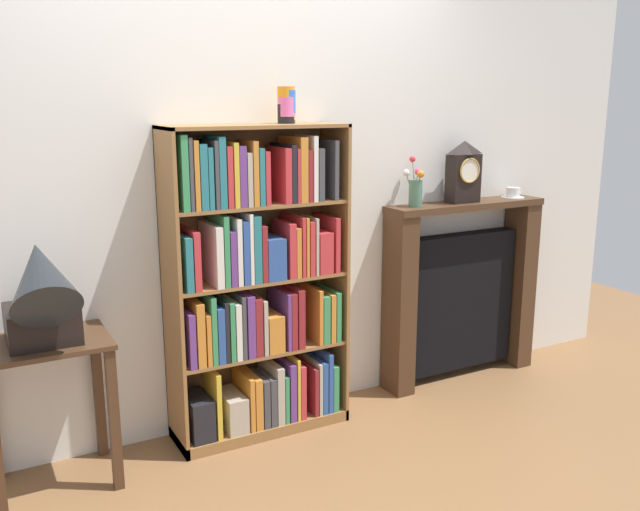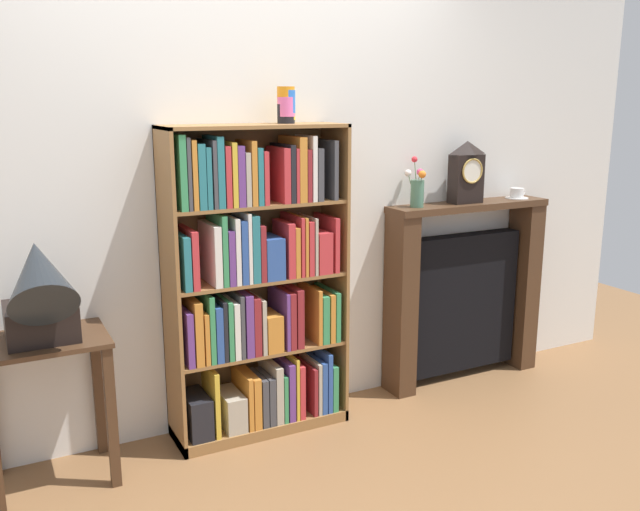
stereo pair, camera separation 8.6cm
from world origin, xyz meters
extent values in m
cube|color=brown|center=(0.00, 0.00, -0.01)|extent=(8.06, 6.40, 0.02)
cube|color=silver|center=(0.18, 0.28, 1.30)|extent=(5.06, 0.08, 2.60)
cube|color=olive|center=(-0.45, 0.08, 0.80)|extent=(0.02, 0.31, 1.61)
cube|color=olive|center=(0.45, 0.08, 0.80)|extent=(0.02, 0.31, 1.61)
cube|color=brown|center=(0.00, 0.23, 0.80)|extent=(0.92, 0.01, 1.61)
cube|color=olive|center=(0.00, 0.08, 1.60)|extent=(0.92, 0.31, 0.02)
cube|color=olive|center=(0.00, 0.08, 0.03)|extent=(0.92, 0.31, 0.06)
cube|color=black|center=(-0.36, 0.06, 0.17)|extent=(0.11, 0.24, 0.21)
cube|color=gold|center=(-0.28, 0.05, 0.23)|extent=(0.02, 0.23, 0.35)
cube|color=#B2A893|center=(-0.18, 0.05, 0.15)|extent=(0.11, 0.23, 0.19)
cube|color=orange|center=(-0.10, 0.07, 0.20)|extent=(0.02, 0.27, 0.28)
cube|color=orange|center=(-0.06, 0.05, 0.20)|extent=(0.04, 0.23, 0.28)
cube|color=#424247|center=(-0.02, 0.04, 0.19)|extent=(0.03, 0.22, 0.26)
cube|color=#424247|center=(0.02, 0.04, 0.19)|extent=(0.04, 0.21, 0.26)
cube|color=#B2A893|center=(0.06, 0.07, 0.22)|extent=(0.04, 0.26, 0.31)
cube|color=#388E56|center=(0.09, 0.06, 0.19)|extent=(0.02, 0.26, 0.26)
cube|color=#663884|center=(0.13, 0.05, 0.22)|extent=(0.03, 0.23, 0.32)
cube|color=gold|center=(0.16, 0.04, 0.23)|extent=(0.02, 0.21, 0.34)
cube|color=#C63338|center=(0.19, 0.05, 0.21)|extent=(0.03, 0.24, 0.30)
cube|color=maroon|center=(0.27, 0.07, 0.19)|extent=(0.02, 0.26, 0.27)
cube|color=#B2A893|center=(0.29, 0.06, 0.20)|extent=(0.02, 0.26, 0.29)
cube|color=#2D519E|center=(0.32, 0.05, 0.21)|extent=(0.03, 0.24, 0.29)
cube|color=#2D519E|center=(0.36, 0.05, 0.23)|extent=(0.03, 0.23, 0.34)
cube|color=#388E56|center=(0.39, 0.04, 0.19)|extent=(0.03, 0.22, 0.26)
cube|color=olive|center=(0.00, 0.08, 0.45)|extent=(0.89, 0.29, 0.02)
cube|color=#663884|center=(-0.40, 0.05, 0.60)|extent=(0.03, 0.23, 0.27)
cube|color=orange|center=(-0.36, 0.07, 0.62)|extent=(0.04, 0.26, 0.32)
cube|color=orange|center=(-0.32, 0.05, 0.59)|extent=(0.02, 0.23, 0.26)
cube|color=#388E56|center=(-0.29, 0.06, 0.63)|extent=(0.03, 0.26, 0.34)
cube|color=#2D519E|center=(-0.25, 0.05, 0.60)|extent=(0.04, 0.23, 0.28)
cube|color=black|center=(-0.22, 0.06, 0.61)|extent=(0.02, 0.25, 0.31)
cube|color=#388E56|center=(-0.20, 0.05, 0.61)|extent=(0.02, 0.23, 0.30)
cube|color=white|center=(-0.16, 0.04, 0.61)|extent=(0.03, 0.22, 0.29)
cube|color=#424247|center=(-0.14, 0.05, 0.62)|extent=(0.02, 0.23, 0.32)
cube|color=#663884|center=(-0.10, 0.04, 0.62)|extent=(0.04, 0.21, 0.32)
cube|color=maroon|center=(-0.06, 0.05, 0.61)|extent=(0.04, 0.22, 0.30)
cube|color=#B2A893|center=(-0.02, 0.05, 0.60)|extent=(0.02, 0.22, 0.29)
cube|color=orange|center=(0.04, 0.03, 0.56)|extent=(0.09, 0.19, 0.19)
cube|color=#663884|center=(0.11, 0.06, 0.61)|extent=(0.02, 0.25, 0.30)
cube|color=maroon|center=(0.14, 0.07, 0.61)|extent=(0.03, 0.26, 0.30)
cube|color=maroon|center=(0.18, 0.06, 0.62)|extent=(0.04, 0.24, 0.31)
cube|color=orange|center=(0.30, 0.06, 0.61)|extent=(0.02, 0.26, 0.30)
cube|color=#388E56|center=(0.33, 0.05, 0.59)|extent=(0.04, 0.23, 0.26)
cube|color=orange|center=(0.37, 0.06, 0.59)|extent=(0.03, 0.25, 0.26)
cube|color=#388E56|center=(0.40, 0.07, 0.60)|extent=(0.03, 0.27, 0.27)
cube|color=olive|center=(0.00, 0.08, 0.83)|extent=(0.89, 0.29, 0.02)
cube|color=teal|center=(-0.40, 0.04, 0.97)|extent=(0.03, 0.21, 0.26)
cube|color=#C63338|center=(-0.36, 0.07, 0.99)|extent=(0.03, 0.27, 0.28)
cube|color=white|center=(-0.25, 0.07, 0.99)|extent=(0.04, 0.26, 0.30)
cube|color=#388E56|center=(-0.21, 0.06, 1.02)|extent=(0.03, 0.25, 0.35)
cube|color=#663884|center=(-0.18, 0.07, 0.98)|extent=(0.03, 0.26, 0.27)
cube|color=white|center=(-0.15, 0.04, 1.01)|extent=(0.02, 0.21, 0.33)
cube|color=#2D519E|center=(-0.11, 0.05, 1.00)|extent=(0.03, 0.23, 0.31)
cube|color=white|center=(-0.09, 0.06, 1.02)|extent=(0.02, 0.24, 0.35)
cube|color=teal|center=(-0.05, 0.06, 1.01)|extent=(0.04, 0.24, 0.33)
cube|color=maroon|center=(-0.02, 0.04, 0.98)|extent=(0.03, 0.21, 0.28)
cube|color=#2D519E|center=(0.05, 0.04, 0.95)|extent=(0.10, 0.20, 0.21)
cube|color=#C63338|center=(0.13, 0.04, 0.98)|extent=(0.04, 0.21, 0.28)
cube|color=orange|center=(0.17, 0.04, 0.97)|extent=(0.02, 0.21, 0.26)
cube|color=#C63338|center=(0.20, 0.07, 1.00)|extent=(0.02, 0.27, 0.30)
cube|color=orange|center=(0.22, 0.06, 1.00)|extent=(0.02, 0.25, 0.30)
cube|color=#C63338|center=(0.25, 0.06, 0.98)|extent=(0.03, 0.25, 0.28)
cube|color=#B2A893|center=(0.27, 0.05, 0.99)|extent=(0.02, 0.22, 0.30)
cube|color=#C63338|center=(0.33, 0.03, 0.95)|extent=(0.08, 0.20, 0.22)
cube|color=#C63338|center=(0.39, 0.06, 0.99)|extent=(0.02, 0.25, 0.29)
cube|color=olive|center=(0.00, 0.08, 1.22)|extent=(0.89, 0.29, 0.02)
cube|color=#388E56|center=(-0.40, 0.06, 1.40)|extent=(0.03, 0.25, 0.35)
cube|color=#424247|center=(-0.37, 0.06, 1.39)|extent=(0.02, 0.25, 0.33)
cube|color=orange|center=(-0.35, 0.04, 1.39)|extent=(0.02, 0.21, 0.32)
cube|color=teal|center=(-0.31, 0.06, 1.38)|extent=(0.04, 0.24, 0.30)
cube|color=teal|center=(-0.28, 0.06, 1.37)|extent=(0.02, 0.24, 0.29)
cube|color=#424247|center=(-0.25, 0.06, 1.38)|extent=(0.02, 0.26, 0.32)
cube|color=teal|center=(-0.22, 0.05, 1.39)|extent=(0.03, 0.23, 0.33)
cube|color=#C63338|center=(-0.19, 0.06, 1.37)|extent=(0.03, 0.26, 0.29)
cube|color=gold|center=(-0.15, 0.05, 1.38)|extent=(0.02, 0.23, 0.31)
cube|color=#663884|center=(-0.12, 0.07, 1.37)|extent=(0.04, 0.26, 0.29)
cube|color=#B2A893|center=(-0.09, 0.05, 1.35)|extent=(0.02, 0.22, 0.26)
cube|color=orange|center=(-0.06, 0.05, 1.38)|extent=(0.03, 0.23, 0.31)
cube|color=teal|center=(-0.02, 0.06, 1.36)|extent=(0.03, 0.25, 0.28)
cube|color=#C63338|center=(0.01, 0.05, 1.36)|extent=(0.02, 0.23, 0.26)
cube|color=#C63338|center=(0.11, 0.05, 1.36)|extent=(0.03, 0.23, 0.27)
cube|color=black|center=(0.15, 0.07, 1.37)|extent=(0.03, 0.27, 0.28)
cube|color=#C63338|center=(0.17, 0.07, 1.36)|extent=(0.02, 0.27, 0.27)
cube|color=orange|center=(0.20, 0.07, 1.39)|extent=(0.04, 0.26, 0.32)
cube|color=maroon|center=(0.24, 0.05, 1.36)|extent=(0.02, 0.24, 0.26)
cube|color=white|center=(0.26, 0.04, 1.39)|extent=(0.02, 0.21, 0.33)
cube|color=#424247|center=(0.30, 0.06, 1.36)|extent=(0.03, 0.24, 0.26)
cube|color=#424247|center=(0.38, 0.06, 1.38)|extent=(0.02, 0.25, 0.30)
cylinder|color=black|center=(0.18, 0.10, 1.66)|extent=(0.09, 0.09, 0.10)
cylinder|color=yellow|center=(0.18, 0.10, 1.67)|extent=(0.09, 0.09, 0.10)
cylinder|color=pink|center=(0.18, 0.10, 1.69)|extent=(0.09, 0.09, 0.10)
cylinder|color=blue|center=(0.18, 0.10, 1.71)|extent=(0.09, 0.09, 0.10)
cylinder|color=blue|center=(0.18, 0.10, 1.72)|extent=(0.09, 0.09, 0.10)
cylinder|color=orange|center=(0.18, 0.10, 1.74)|extent=(0.09, 0.09, 0.10)
cube|color=#472D1C|center=(-1.04, 0.03, 0.68)|extent=(0.55, 0.41, 0.02)
cube|color=#472D1C|center=(-0.80, -0.14, 0.34)|extent=(0.04, 0.04, 0.67)
cube|color=#472D1C|center=(-0.80, 0.20, 0.34)|extent=(0.04, 0.04, 0.67)
cube|color=black|center=(-1.04, 0.03, 0.77)|extent=(0.30, 0.28, 0.16)
cylinder|color=black|center=(-1.04, 0.03, 0.86)|extent=(0.24, 0.24, 0.01)
cylinder|color=#1E2328|center=(-1.04, -0.01, 0.89)|extent=(0.03, 0.03, 0.06)
cone|color=#1E2328|center=(-1.04, -0.10, 1.02)|extent=(0.28, 0.44, 0.43)
cube|color=#472D1C|center=(1.39, 0.13, 1.10)|extent=(1.07, 0.22, 0.04)
cube|color=#472D1C|center=(0.92, 0.13, 0.54)|extent=(0.12, 0.20, 1.08)
cube|color=#472D1C|center=(1.87, 0.13, 0.54)|extent=(0.12, 0.20, 1.08)
cube|color=black|center=(1.39, 0.16, 0.49)|extent=(0.79, 0.11, 0.87)
cube|color=black|center=(1.36, 0.13, 1.27)|extent=(0.20, 0.10, 0.29)
pyramid|color=black|center=(1.36, 0.13, 1.45)|extent=(0.20, 0.10, 0.08)
cylinder|color=silver|center=(1.36, 0.07, 1.32)|extent=(0.14, 0.01, 0.14)
torus|color=#B79347|center=(1.36, 0.07, 1.32)|extent=(0.15, 0.01, 0.15)
cylinder|color=#4C7A60|center=(1.01, 0.13, 1.20)|extent=(0.08, 0.08, 0.16)
cylinder|color=#4C753D|center=(1.03, 0.16, 1.26)|extent=(0.01, 0.05, 0.25)
sphere|color=red|center=(1.03, 0.19, 1.39)|extent=(0.04, 0.04, 0.04)
cylinder|color=#4C753D|center=(0.99, 0.15, 1.23)|extent=(0.04, 0.05, 0.18)
sphere|color=silver|center=(0.98, 0.17, 1.31)|extent=(0.04, 0.04, 0.04)
cylinder|color=#4C753D|center=(1.02, 0.14, 1.23)|extent=(0.05, 0.02, 0.18)
sphere|color=#EA4275|center=(1.04, 0.15, 1.32)|extent=(0.04, 0.04, 0.04)
cylinder|color=#4C753D|center=(1.01, 0.11, 1.22)|extent=(0.01, 0.04, 0.18)
sphere|color=orange|center=(1.02, 0.09, 1.31)|extent=(0.04, 0.04, 0.04)
cylinder|color=white|center=(1.77, 0.13, 1.12)|extent=(0.14, 0.14, 0.01)
cylinder|color=white|center=(1.77, 0.13, 1.16)|extent=(0.08, 0.08, 0.06)
torus|color=white|center=(1.82, 0.13, 1.16)|extent=(0.04, 0.01, 0.04)
camera|label=1|loc=(-1.33, -3.03, 1.73)|focal=38.29mm
camera|label=2|loc=(-1.26, -3.07, 1.73)|focal=38.29mm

